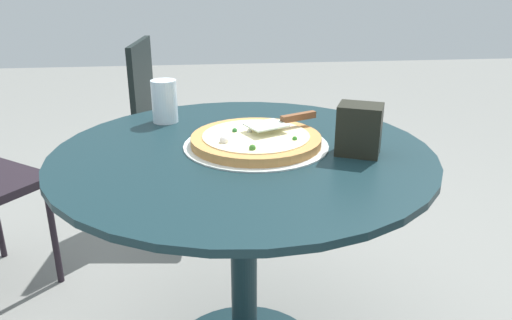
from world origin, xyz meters
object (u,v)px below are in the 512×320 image
Objects in this scene: drinking_cup at (165,101)px; pizza_server at (283,121)px; pizza_on_tray at (256,140)px; napkin_dispenser at (359,130)px; patio_chair_far at (168,118)px; patio_table at (243,208)px.

pizza_server is at bearing -31.46° from drinking_cup.
drinking_cup reaches higher than pizza_on_tray.
pizza_server is (0.08, 0.04, 0.04)m from pizza_on_tray.
patio_chair_far reaches higher than napkin_dispenser.
patio_table is at bearing -167.54° from napkin_dispenser.
pizza_server is at bearing -68.23° from patio_chair_far.
patio_chair_far is at bearing 111.77° from pizza_server.
patio_table is 7.72× the size of napkin_dispenser.
drinking_cup reaches higher than patio_table.
pizza_on_tray is 1.05m from patio_chair_far.
drinking_cup is 0.60m from napkin_dispenser.
napkin_dispenser reaches higher than pizza_on_tray.
patio_chair_far is (-0.26, 1.02, -0.03)m from patio_table.
pizza_server is at bearing 29.24° from pizza_on_tray.
patio_table is 7.68× the size of drinking_cup.
drinking_cup is at bearing 127.60° from patio_table.
pizza_server is (0.12, 0.07, 0.22)m from patio_table.
pizza_on_tray is 0.27m from napkin_dispenser.
napkin_dispenser is at bearing -37.79° from pizza_server.
napkin_dispenser is (0.50, -0.33, -0.00)m from drinking_cup.
patio_chair_far is (-0.30, 0.99, -0.22)m from pizza_on_tray.
napkin_dispenser is at bearing -33.72° from drinking_cup.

